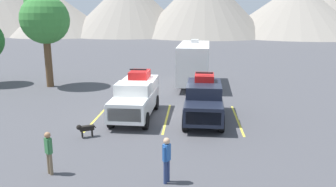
% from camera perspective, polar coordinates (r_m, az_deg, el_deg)
% --- Properties ---
extents(ground_plane, '(240.00, 240.00, 0.00)m').
position_cam_1_polar(ground_plane, '(20.04, -0.05, -3.49)').
color(ground_plane, '#47474C').
extents(pickup_truck_a, '(2.26, 5.46, 2.66)m').
position_cam_1_polar(pickup_truck_a, '(19.38, -5.44, -0.45)').
color(pickup_truck_a, white).
rests_on(pickup_truck_a, ground).
extents(pickup_truck_b, '(2.27, 5.41, 2.55)m').
position_cam_1_polar(pickup_truck_b, '(18.93, 6.07, -0.93)').
color(pickup_truck_b, black).
rests_on(pickup_truck_b, ground).
extents(lot_stripe_a, '(0.12, 5.50, 0.01)m').
position_cam_1_polar(lot_stripe_a, '(20.01, -11.71, -3.80)').
color(lot_stripe_a, gold).
rests_on(lot_stripe_a, ground).
extents(lot_stripe_b, '(0.12, 5.50, 0.01)m').
position_cam_1_polar(lot_stripe_b, '(19.31, -0.22, -4.15)').
color(lot_stripe_b, gold).
rests_on(lot_stripe_b, ground).
extents(lot_stripe_c, '(0.12, 5.50, 0.01)m').
position_cam_1_polar(lot_stripe_c, '(19.42, 11.62, -4.33)').
color(lot_stripe_c, gold).
rests_on(lot_stripe_c, ground).
extents(camper_trailer_a, '(2.70, 8.18, 3.70)m').
position_cam_1_polar(camper_trailer_a, '(27.49, 4.41, 5.31)').
color(camper_trailer_a, white).
rests_on(camper_trailer_a, ground).
extents(person_a, '(0.29, 0.34, 1.68)m').
position_cam_1_polar(person_a, '(11.93, -0.24, -10.70)').
color(person_a, navy).
rests_on(person_a, ground).
extents(person_b, '(0.31, 0.30, 1.65)m').
position_cam_1_polar(person_b, '(13.28, -19.51, -9.01)').
color(person_b, '#726047').
rests_on(person_b, ground).
extents(dog, '(0.86, 0.56, 0.67)m').
position_cam_1_polar(dog, '(16.75, -13.86, -5.74)').
color(dog, black).
rests_on(dog, ground).
extents(tree_a, '(3.79, 3.79, 7.99)m').
position_cam_1_polar(tree_a, '(28.59, -20.19, 12.22)').
color(tree_a, brown).
rests_on(tree_a, ground).
extents(mountain_ridge, '(146.30, 44.96, 16.53)m').
position_cam_1_polar(mountain_ridge, '(91.64, 3.83, 14.62)').
color(mountain_ridge, gray).
rests_on(mountain_ridge, ground).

